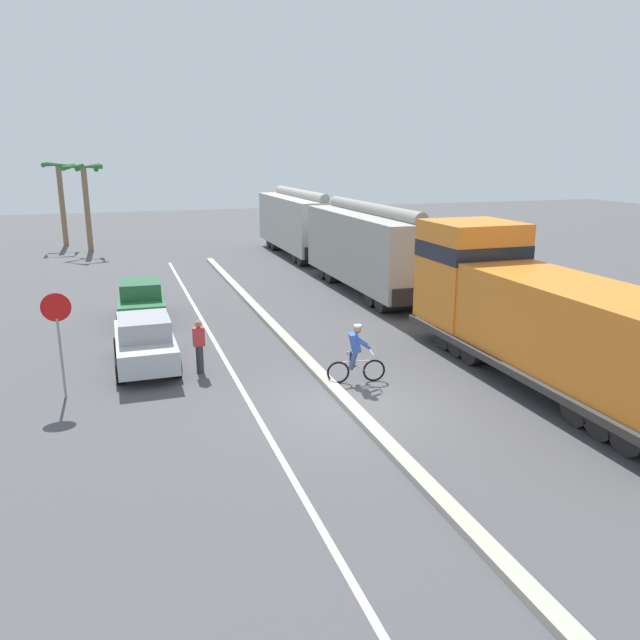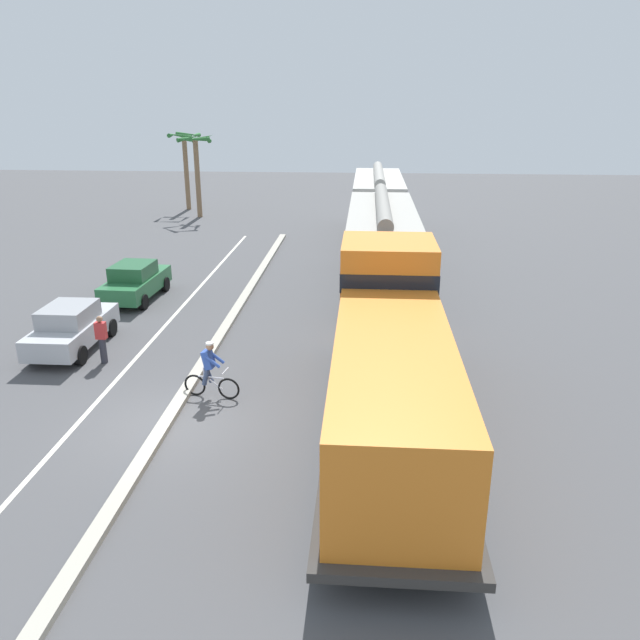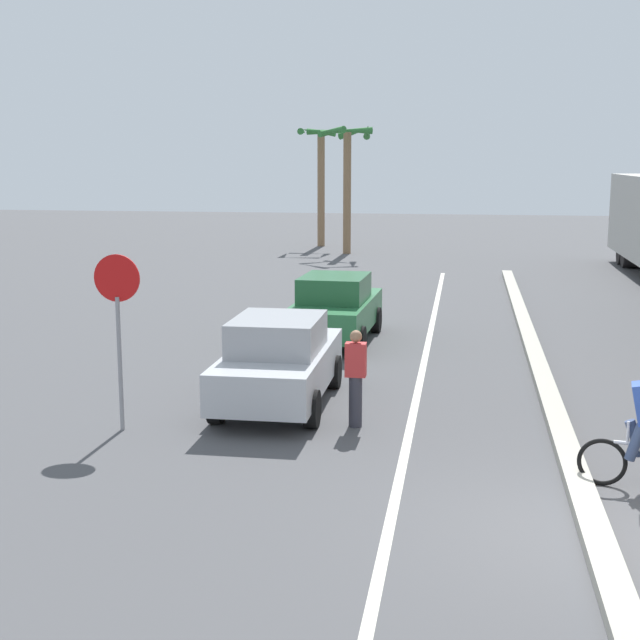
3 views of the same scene
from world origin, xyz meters
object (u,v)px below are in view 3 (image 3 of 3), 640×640
object	(u,v)px
parked_car_green	(335,308)
palm_tree_near	(348,159)
parked_car_silver	(279,361)
palm_tree_far	(321,161)
pedestrian_by_cars	(356,377)
stop_sign	(118,308)

from	to	relation	value
parked_car_green	palm_tree_near	xyz separation A→B (m)	(-2.32, 19.79, 3.51)
parked_car_silver	palm_tree_far	world-z (taller)	palm_tree_far
palm_tree_near	pedestrian_by_cars	world-z (taller)	palm_tree_near
parked_car_silver	stop_sign	size ratio (longest dim) A/B	1.46
parked_car_silver	pedestrian_by_cars	size ratio (longest dim) A/B	2.60
parked_car_green	stop_sign	size ratio (longest dim) A/B	1.48
palm_tree_near	pedestrian_by_cars	bearing A→B (deg)	-82.18
parked_car_silver	pedestrian_by_cars	bearing A→B (deg)	-35.40
parked_car_green	palm_tree_near	world-z (taller)	palm_tree_near
parked_car_silver	palm_tree_near	xyz separation A→B (m)	(-2.14, 25.49, 3.51)
parked_car_silver	pedestrian_by_cars	world-z (taller)	same
parked_car_green	palm_tree_far	distance (m)	23.60
palm_tree_far	parked_car_silver	bearing A→B (deg)	-82.28
stop_sign	palm_tree_near	distance (m)	27.45
parked_car_green	pedestrian_by_cars	size ratio (longest dim) A/B	2.63
stop_sign	palm_tree_far	size ratio (longest dim) A/B	0.49
stop_sign	palm_tree_near	world-z (taller)	palm_tree_near
stop_sign	parked_car_silver	bearing A→B (deg)	40.04
pedestrian_by_cars	palm_tree_far	bearing A→B (deg)	100.28
pedestrian_by_cars	palm_tree_near	bearing A→B (deg)	97.82
palm_tree_near	palm_tree_far	xyz separation A→B (m)	(-1.75, 3.21, -0.12)
stop_sign	pedestrian_by_cars	world-z (taller)	stop_sign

